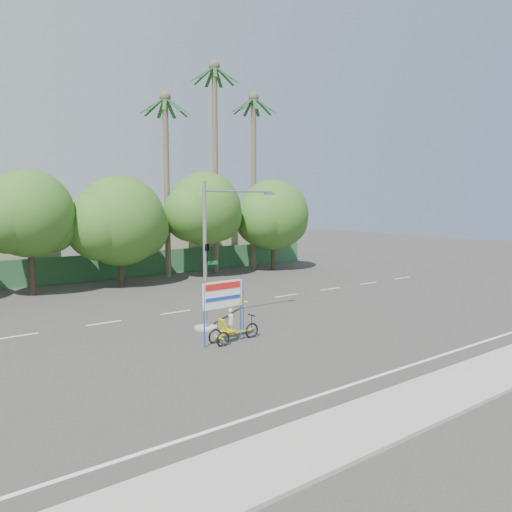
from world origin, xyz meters
TOP-DOWN VIEW (x-y plane):
  - ground at (0.00, 0.00)m, footprint 120.00×120.00m
  - sidewalk_near at (0.00, -7.50)m, footprint 50.00×2.40m
  - fence at (0.00, 21.50)m, footprint 38.00×0.08m
  - building_right at (8.00, 26.00)m, footprint 14.00×8.00m
  - tree_left at (-7.05, 18.00)m, footprint 6.66×5.60m
  - tree_center at (-1.05, 18.00)m, footprint 7.62×6.40m
  - tree_right at (5.95, 18.00)m, footprint 6.90×5.80m
  - tree_far_right at (12.95, 18.00)m, footprint 7.38×6.20m
  - palm_tall at (8.00, 19.50)m, footprint 3.73×3.79m
  - palm_mid at (12.00, 19.50)m, footprint 3.73×3.79m
  - palm_short at (3.50, 19.50)m, footprint 3.73×3.79m
  - traffic_signal at (-2.20, 3.98)m, footprint 4.72×1.10m
  - trike_billboard at (-2.95, 1.40)m, footprint 2.92×0.68m

SIDE VIEW (x-z plane):
  - ground at x=0.00m, z-range 0.00..0.00m
  - sidewalk_near at x=0.00m, z-range 0.00..0.12m
  - fence at x=0.00m, z-range 0.00..2.00m
  - trike_billboard at x=-2.95m, z-range -0.28..2.59m
  - building_right at x=8.00m, z-range 0.00..3.60m
  - traffic_signal at x=-2.20m, z-range -0.58..6.42m
  - tree_center at x=-1.05m, z-range 0.54..8.39m
  - tree_far_right at x=12.95m, z-range 0.68..8.61m
  - tree_left at x=-7.05m, z-range 1.02..9.09m
  - tree_right at x=5.95m, z-range 1.06..9.42m
  - palm_short at x=3.50m, z-range 1.64..16.09m
  - palm_mid at x=12.00m, z-range 1.67..17.12m
  - palm_tall at x=8.00m, z-range 1.74..19.19m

